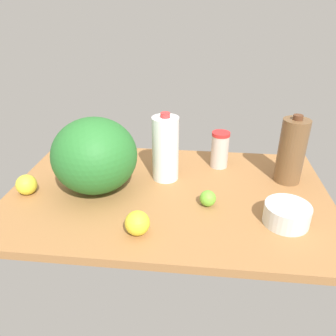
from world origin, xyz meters
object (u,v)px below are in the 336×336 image
object	(u,v)px
mixing_bowl	(287,214)
milk_jug	(165,149)
lime_far_back	(208,198)
lemon_beside_bowl	(137,223)
chocolate_milk_jug	(292,151)
tumbler_cup	(220,150)
lemon_by_jug	(26,185)
watermelon	(95,156)

from	to	relation	value
mixing_bowl	milk_jug	bearing A→B (deg)	148.81
mixing_bowl	lime_far_back	size ratio (longest dim) A/B	2.56
lime_far_back	lemon_beside_bowl	size ratio (longest dim) A/B	0.73
milk_jug	mixing_bowl	bearing A→B (deg)	-31.19
chocolate_milk_jug	milk_jug	size ratio (longest dim) A/B	0.99
tumbler_cup	lime_far_back	bearing A→B (deg)	-98.76
chocolate_milk_jug	lemon_by_jug	world-z (taller)	chocolate_milk_jug
lemon_by_jug	lime_far_back	xyz separation A→B (cm)	(66.78, -0.55, -0.93)
mixing_bowl	tumbler_cup	bearing A→B (deg)	118.16
tumbler_cup	lime_far_back	distance (cm)	31.63
lime_far_back	watermelon	bearing A→B (deg)	170.33
chocolate_milk_jug	tumbler_cup	size ratio (longest dim) A/B	1.74
tumbler_cup	lime_far_back	xyz separation A→B (cm)	(-4.75, -30.87, -5.00)
watermelon	chocolate_milk_jug	size ratio (longest dim) A/B	1.14
milk_jug	lemon_beside_bowl	xyz separation A→B (cm)	(-4.53, -36.03, -9.04)
mixing_bowl	chocolate_milk_jug	xyz separation A→B (cm)	(6.17, 28.80, 9.46)
chocolate_milk_jug	milk_jug	world-z (taller)	milk_jug
lemon_by_jug	lemon_beside_bowl	world-z (taller)	lemon_beside_bowl
tumbler_cup	chocolate_milk_jug	bearing A→B (deg)	-19.63
milk_jug	lemon_beside_bowl	bearing A→B (deg)	-97.17
mixing_bowl	lime_far_back	xyz separation A→B (cm)	(-25.26, 7.44, -0.52)
watermelon	mixing_bowl	xyz separation A→B (cm)	(67.03, -14.56, -10.54)
watermelon	tumbler_cup	xyz separation A→B (cm)	(46.53, 23.75, -6.06)
lemon_by_jug	mixing_bowl	bearing A→B (deg)	-4.97
milk_jug	lime_far_back	distance (cm)	26.84
tumbler_cup	watermelon	bearing A→B (deg)	-152.95
lime_far_back	lemon_beside_bowl	bearing A→B (deg)	-140.30
mixing_bowl	lemon_by_jug	size ratio (longest dim) A/B	1.93
milk_jug	tumbler_cup	bearing A→B (deg)	30.31
chocolate_milk_jug	lemon_beside_bowl	distance (cm)	66.52
mixing_bowl	lemon_beside_bowl	distance (cm)	47.95
lemon_by_jug	tumbler_cup	bearing A→B (deg)	22.97
watermelon	lemon_by_jug	world-z (taller)	watermelon
lemon_by_jug	milk_jug	bearing A→B (deg)	19.47
chocolate_milk_jug	lemon_beside_bowl	world-z (taller)	chocolate_milk_jug
mixing_bowl	chocolate_milk_jug	world-z (taller)	chocolate_milk_jug
lemon_beside_bowl	chocolate_milk_jug	bearing A→B (deg)	36.53
lime_far_back	lemon_by_jug	bearing A→B (deg)	179.52
chocolate_milk_jug	tumbler_cup	bearing A→B (deg)	160.37
chocolate_milk_jug	lemon_by_jug	bearing A→B (deg)	-168.04
tumbler_cup	lemon_by_jug	size ratio (longest dim) A/B	2.06
mixing_bowl	lemon_beside_bowl	size ratio (longest dim) A/B	1.88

